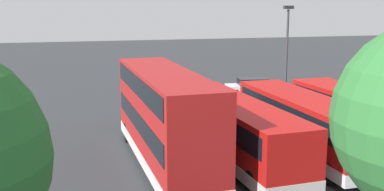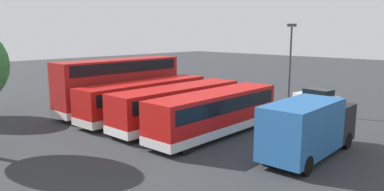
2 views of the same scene
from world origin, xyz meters
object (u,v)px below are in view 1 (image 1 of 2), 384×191
at_px(bus_single_deck_near_end, 364,118).
at_px(bus_single_deck_third, 234,127).
at_px(bus_double_decker_fourth, 165,116).
at_px(lamp_post_tall, 287,49).
at_px(car_hatchback_silver, 251,87).
at_px(bus_single_deck_second, 304,122).

xyz_separation_m(bus_single_deck_near_end, bus_single_deck_third, (7.38, -0.05, 0.00)).
xyz_separation_m(bus_double_decker_fourth, lamp_post_tall, (-11.06, -9.36, 1.98)).
relative_size(car_hatchback_silver, lamp_post_tall, 0.58).
relative_size(bus_single_deck_near_end, bus_double_decker_fourth, 0.95).
xyz_separation_m(car_hatchback_silver, lamp_post_tall, (-0.17, 5.87, 3.73)).
xyz_separation_m(bus_double_decker_fourth, car_hatchback_silver, (-10.88, -15.23, -1.75)).
bearing_deg(bus_double_decker_fourth, bus_single_deck_third, 179.79).
xyz_separation_m(bus_single_deck_second, bus_single_deck_third, (3.81, -0.03, 0.00)).
distance_m(bus_double_decker_fourth, car_hatchback_silver, 18.80).
height_order(bus_single_deck_third, lamp_post_tall, lamp_post_tall).
bearing_deg(bus_double_decker_fourth, car_hatchback_silver, -125.55).
distance_m(bus_single_deck_near_end, bus_single_deck_third, 7.38).
distance_m(bus_single_deck_third, lamp_post_tall, 12.36).
height_order(bus_single_deck_second, bus_single_deck_third, same).
bearing_deg(lamp_post_tall, bus_single_deck_near_end, 88.98).
distance_m(bus_double_decker_fourth, lamp_post_tall, 14.62).
relative_size(bus_single_deck_second, bus_double_decker_fourth, 0.96).
distance_m(bus_single_deck_second, lamp_post_tall, 10.50).
xyz_separation_m(bus_single_deck_second, car_hatchback_silver, (-3.57, -15.27, -0.92)).
bearing_deg(lamp_post_tall, bus_single_deck_second, 68.30).
distance_m(bus_single_deck_second, bus_double_decker_fourth, 7.37).
xyz_separation_m(bus_single_deck_near_end, bus_double_decker_fourth, (10.89, -0.06, 0.83)).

